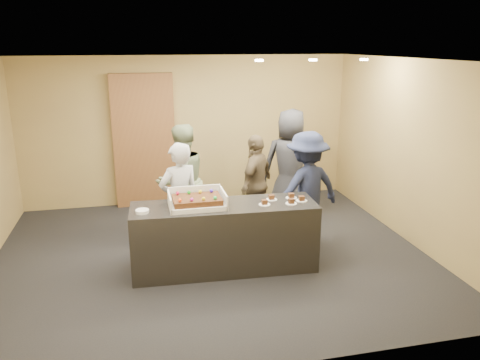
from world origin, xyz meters
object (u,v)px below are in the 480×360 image
Objects in this scene: storage_cabinet at (144,141)px; person_navy_man at (306,189)px; person_brown_extra at (256,183)px; person_dark_suit at (290,165)px; plate_stack at (142,211)px; person_sage_man at (181,181)px; sheet_cake at (197,200)px; person_server_grey at (180,200)px; cake_box at (197,203)px; serving_counter at (224,237)px.

person_navy_man is (2.25, -2.28, -0.35)m from storage_cabinet.
person_dark_suit is at bearing 159.83° from person_brown_extra.
person_brown_extra is (-0.59, 0.65, -0.07)m from person_navy_man.
person_sage_man is (0.62, 1.34, -0.04)m from plate_stack.
person_dark_suit is (1.79, 1.62, -0.06)m from sheet_cake.
person_server_grey is (-0.17, 0.55, -0.18)m from sheet_cake.
person_brown_extra reaches higher than plate_stack.
person_sage_man reaches higher than person_brown_extra.
storage_cabinet reaches higher than person_brown_extra.
plate_stack is 0.82m from person_server_grey.
cake_box is 0.57m from person_server_grey.
storage_cabinet is 1.54× the size of person_brown_extra.
person_server_grey is at bearing 107.35° from sheet_cake.
plate_stack is (-0.12, -2.91, -0.28)m from storage_cabinet.
sheet_cake is 1.79m from person_navy_man.
person_brown_extra is at bearing -173.53° from person_server_grey.
sheet_cake reaches higher than plate_stack.
sheet_cake is 2.41m from person_dark_suit.
cake_box is at bearing 8.04° from plate_stack.
serving_counter is 1.41× the size of person_navy_man.
sheet_cake is at bearing -2.10° from person_brown_extra.
person_brown_extra is at bearing 35.80° from plate_stack.
plate_stack is 0.11× the size of person_brown_extra.
person_sage_man is (-0.07, 1.24, -0.07)m from cake_box.
plate_stack reaches higher than serving_counter.
sheet_cake is 3.69× the size of plate_stack.
person_sage_man reaches higher than serving_counter.
person_sage_man reaches higher than sheet_cake.
person_dark_suit is at bearing -27.50° from storage_cabinet.
sheet_cake is 0.61m from person_server_grey.
person_dark_suit is (0.69, 0.40, 0.16)m from person_brown_extra.
cake_box is 1.63m from person_brown_extra.
person_dark_suit is at bearing -172.73° from person_server_grey.
person_brown_extra reaches higher than sheet_cake.
cake_box is 0.41× the size of person_sage_man.
cake_box is 0.42× the size of person_navy_man.
person_sage_man is (0.49, -1.57, -0.33)m from storage_cabinet.
person_server_grey is (0.39, -2.29, -0.38)m from storage_cabinet.
sheet_cake is (0.56, -2.84, -0.20)m from storage_cabinet.
person_brown_extra is at bearing -61.55° from person_navy_man.
person_dark_suit is at bearing 34.23° from plate_stack.
person_brown_extra is (1.10, 1.19, -0.17)m from cake_box.
plate_stack is at bearing -174.11° from sheet_cake.
cake_box is at bearing 89.04° from sheet_cake.
person_navy_man reaches higher than person_brown_extra.
person_dark_suit is (1.97, 1.06, 0.13)m from person_server_grey.
person_navy_man is at bearing 129.14° from person_sage_man.
serving_counter is at bearing 79.19° from person_sage_man.
person_sage_man reaches higher than cake_box.
serving_counter is 3.96× the size of sheet_cake.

